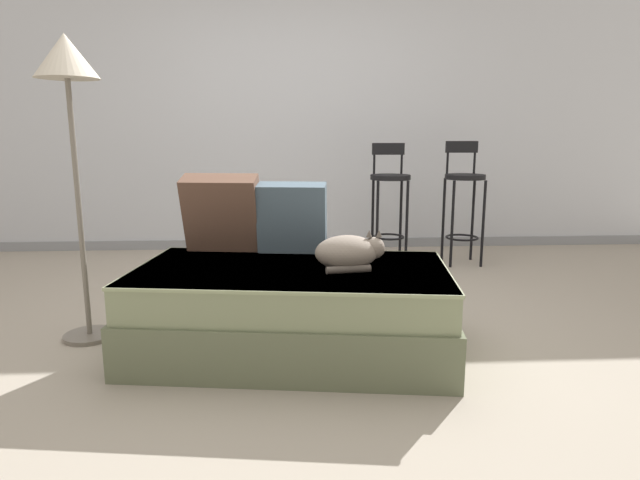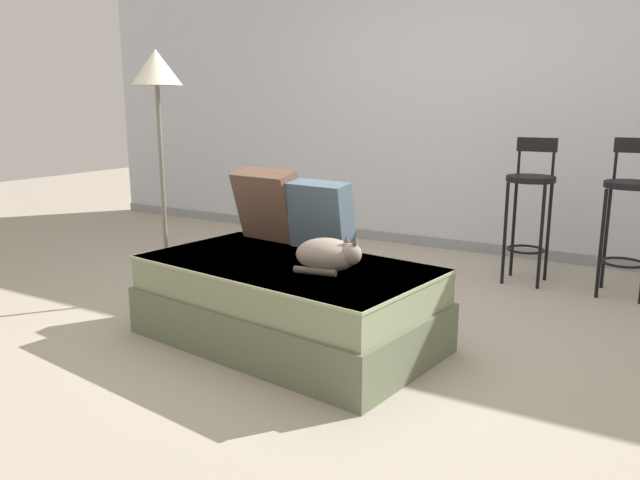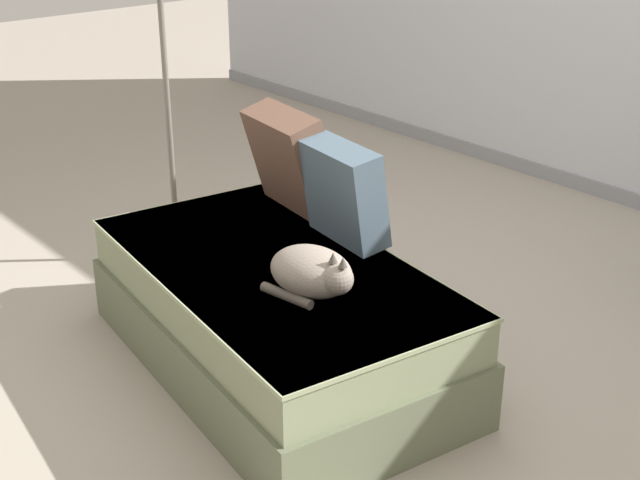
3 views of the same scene
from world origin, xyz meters
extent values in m
plane|color=#A89E8E|center=(0.00, 0.00, 0.00)|extent=(16.00, 16.00, 0.00)
cube|color=silver|center=(0.00, 2.25, 1.30)|extent=(8.00, 0.10, 2.60)
cube|color=gray|center=(0.00, 2.20, 0.04)|extent=(8.00, 0.02, 0.09)
cube|color=#636B50|center=(0.00, -0.40, 0.13)|extent=(1.70, 1.10, 0.26)
cube|color=gray|center=(0.00, -0.40, 0.36)|extent=(1.66, 1.05, 0.19)
cube|color=#98A47B|center=(0.00, -0.40, 0.44)|extent=(1.67, 1.06, 0.02)
cube|color=brown|center=(-0.39, 0.00, 0.67)|extent=(0.45, 0.32, 0.45)
cube|color=#4C6070|center=(0.01, -0.05, 0.65)|extent=(0.41, 0.24, 0.40)
ellipsoid|color=gray|center=(0.27, -0.45, 0.54)|extent=(0.36, 0.29, 0.17)
sphere|color=gray|center=(0.41, -0.44, 0.56)|extent=(0.11, 0.11, 0.11)
cone|color=#544C44|center=(0.39, -0.44, 0.63)|extent=(0.03, 0.03, 0.04)
cone|color=#544C44|center=(0.44, -0.44, 0.63)|extent=(0.03, 0.03, 0.04)
cylinder|color=#544C44|center=(0.27, -0.56, 0.48)|extent=(0.22, 0.07, 0.04)
cylinder|color=black|center=(0.72, 1.33, 0.37)|extent=(0.02, 0.02, 0.74)
cylinder|color=black|center=(0.97, 1.33, 0.37)|extent=(0.02, 0.02, 0.74)
cylinder|color=black|center=(0.72, 1.58, 0.37)|extent=(0.02, 0.02, 0.74)
cylinder|color=black|center=(0.97, 1.58, 0.37)|extent=(0.02, 0.02, 0.74)
torus|color=black|center=(0.85, 1.46, 0.24)|extent=(0.27, 0.27, 0.02)
cylinder|color=black|center=(0.85, 1.46, 0.76)|extent=(0.34, 0.34, 0.04)
cylinder|color=black|center=(0.73, 1.59, 0.87)|extent=(0.02, 0.02, 0.25)
cylinder|color=black|center=(0.97, 1.59, 0.87)|extent=(0.02, 0.02, 0.25)
cube|color=black|center=(0.85, 1.59, 0.99)|extent=(0.28, 0.03, 0.10)
cylinder|color=black|center=(1.36, 1.32, 0.37)|extent=(0.02, 0.02, 0.74)
cylinder|color=black|center=(1.62, 1.32, 0.37)|extent=(0.02, 0.02, 0.74)
cylinder|color=black|center=(1.36, 1.59, 0.37)|extent=(0.02, 0.02, 0.74)
cylinder|color=black|center=(1.62, 1.59, 0.37)|extent=(0.02, 0.02, 0.74)
torus|color=black|center=(1.49, 1.46, 0.23)|extent=(0.28, 0.28, 0.02)
cylinder|color=black|center=(1.49, 1.46, 0.76)|extent=(0.34, 0.34, 0.04)
cylinder|color=black|center=(1.37, 1.59, 0.87)|extent=(0.02, 0.02, 0.27)
cylinder|color=black|center=(1.61, 1.59, 0.87)|extent=(0.02, 0.02, 0.27)
cube|color=black|center=(1.49, 1.59, 1.01)|extent=(0.28, 0.03, 0.10)
cylinder|color=slate|center=(-1.13, -0.15, 0.01)|extent=(0.28, 0.28, 0.02)
cylinder|color=slate|center=(-1.13, -0.15, 0.70)|extent=(0.03, 0.03, 1.39)
cone|color=beige|center=(-1.13, -0.15, 1.50)|extent=(0.32, 0.32, 0.22)
camera|label=1|loc=(-0.01, -3.04, 1.11)|focal=30.00mm
camera|label=2|loc=(1.80, -3.09, 1.29)|focal=35.00mm
camera|label=3|loc=(2.43, -2.24, 1.90)|focal=50.00mm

